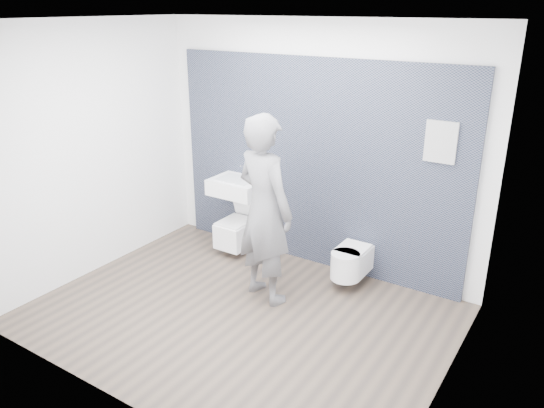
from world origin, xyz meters
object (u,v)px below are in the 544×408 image
Objects in this scene: visitor at (265,210)px; washbasin at (237,186)px; toilet_square at (237,231)px; toilet_rounded at (350,262)px.

washbasin is at bearing -24.29° from visitor.
toilet_rounded is at bearing -0.90° from toilet_square.
visitor reaches higher than toilet_square.
toilet_square is at bearing 179.10° from toilet_rounded.
toilet_rounded is at bearing -1.68° from washbasin.
washbasin is 1.12× the size of toilet_rounded.
toilet_rounded is (1.54, -0.02, 0.01)m from toilet_square.
visitor reaches higher than washbasin.
toilet_square is 1.54m from toilet_rounded.
washbasin is at bearing 90.00° from toilet_square.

